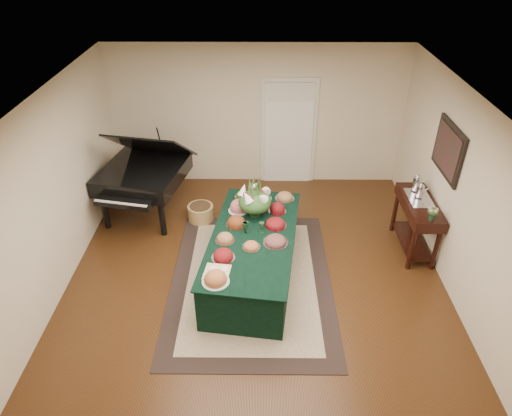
{
  "coord_description": "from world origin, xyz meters",
  "views": [
    {
      "loc": [
        0.05,
        -5.12,
        4.57
      ],
      "look_at": [
        0.0,
        0.3,
        1.05
      ],
      "focal_mm": 32.0,
      "sensor_mm": 36.0,
      "label": 1
    }
  ],
  "objects_px": {
    "buffet_table": "(253,255)",
    "mahogany_sideboard": "(418,213)",
    "floral_centerpiece": "(255,198)",
    "grand_piano": "(143,174)"
  },
  "relations": [
    {
      "from": "buffet_table",
      "to": "floral_centerpiece",
      "type": "xyz_separation_m",
      "value": [
        0.02,
        0.52,
        0.66
      ]
    },
    {
      "from": "grand_piano",
      "to": "mahogany_sideboard",
      "type": "distance_m",
      "value": 4.55
    },
    {
      "from": "buffet_table",
      "to": "grand_piano",
      "type": "distance_m",
      "value": 2.55
    },
    {
      "from": "floral_centerpiece",
      "to": "mahogany_sideboard",
      "type": "xyz_separation_m",
      "value": [
        2.52,
        0.15,
        -0.35
      ]
    },
    {
      "from": "grand_piano",
      "to": "buffet_table",
      "type": "bearing_deg",
      "value": -40.76
    },
    {
      "from": "buffet_table",
      "to": "floral_centerpiece",
      "type": "bearing_deg",
      "value": 87.97
    },
    {
      "from": "buffet_table",
      "to": "mahogany_sideboard",
      "type": "relative_size",
      "value": 2.21
    },
    {
      "from": "floral_centerpiece",
      "to": "buffet_table",
      "type": "bearing_deg",
      "value": -92.03
    },
    {
      "from": "buffet_table",
      "to": "floral_centerpiece",
      "type": "relative_size",
      "value": 5.11
    },
    {
      "from": "floral_centerpiece",
      "to": "grand_piano",
      "type": "bearing_deg",
      "value": 149.8
    }
  ]
}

